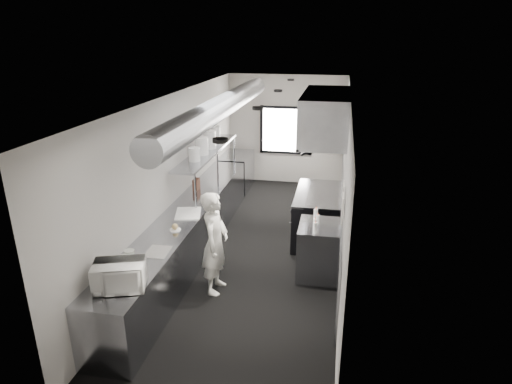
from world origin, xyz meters
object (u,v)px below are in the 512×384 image
at_px(squeeze_bottle_d, 316,215).
at_px(prep_counter, 188,234).
at_px(pass_shelf, 208,152).
at_px(deli_tub_a, 124,260).
at_px(far_work_table, 236,172).
at_px(plate_stack_d, 215,135).
at_px(squeeze_bottle_a, 315,228).
at_px(line_cook, 215,243).
at_px(range, 317,216).
at_px(squeeze_bottle_b, 315,224).
at_px(knife_block, 196,184).
at_px(squeeze_bottle_c, 318,219).
at_px(bottle_station, 318,250).
at_px(squeeze_bottle_e, 316,213).
at_px(cutting_board, 188,213).
at_px(exhaust_hood, 325,116).
at_px(plate_stack_b, 202,146).
at_px(plate_stack_c, 210,139).
at_px(plate_stack_a, 194,154).
at_px(small_plate, 175,230).
at_px(microwave, 119,276).
at_px(deli_tub_b, 129,254).

bearing_deg(squeeze_bottle_d, prep_counter, 179.66).
bearing_deg(pass_shelf, deli_tub_a, -92.35).
bearing_deg(far_work_table, plate_stack_d, -92.63).
bearing_deg(squeeze_bottle_a, line_cook, -163.87).
distance_m(range, squeeze_bottle_b, 1.66).
xyz_separation_m(pass_shelf, line_cook, (0.82, -2.43, -0.73)).
bearing_deg(pass_shelf, squeeze_bottle_a, -41.29).
bearing_deg(squeeze_bottle_b, plate_stack_d, 132.49).
relative_size(knife_block, squeeze_bottle_d, 1.16).
height_order(range, squeeze_bottle_c, squeeze_bottle_c).
distance_m(bottle_station, knife_block, 2.80).
bearing_deg(squeeze_bottle_e, cutting_board, -172.56).
height_order(exhaust_hood, line_cook, exhaust_hood).
distance_m(knife_block, squeeze_bottle_e, 2.55).
bearing_deg(prep_counter, plate_stack_b, 92.85).
relative_size(bottle_station, plate_stack_c, 2.49).
bearing_deg(range, bottle_station, -85.43).
relative_size(line_cook, squeeze_bottle_a, 9.16).
height_order(prep_counter, cutting_board, cutting_board).
xyz_separation_m(line_cook, squeeze_bottle_e, (1.44, 1.05, 0.18)).
xyz_separation_m(far_work_table, squeeze_bottle_d, (2.22, -3.71, 0.54)).
height_order(knife_block, squeeze_bottle_b, knife_block).
distance_m(plate_stack_a, squeeze_bottle_c, 2.58).
height_order(small_plate, plate_stack_c, plate_stack_c).
bearing_deg(deli_tub_a, pass_shelf, 87.65).
bearing_deg(squeeze_bottle_d, exhaust_hood, 88.54).
bearing_deg(bottle_station, range, 94.57).
xyz_separation_m(cutting_board, knife_block, (-0.24, 1.20, 0.10)).
relative_size(knife_block, plate_stack_d, 0.60).
height_order(line_cook, microwave, line_cook).
height_order(far_work_table, squeeze_bottle_c, squeeze_bottle_c).
relative_size(deli_tub_b, plate_stack_b, 0.43).
xyz_separation_m(exhaust_hood, deli_tub_b, (-2.43, -2.95, -1.44)).
relative_size(pass_shelf, squeeze_bottle_b, 16.71).
xyz_separation_m(line_cook, microwave, (-0.73, -1.55, 0.26)).
bearing_deg(line_cook, cutting_board, 43.53).
relative_size(microwave, squeeze_bottle_b, 3.07).
distance_m(prep_counter, pass_shelf, 1.85).
distance_m(squeeze_bottle_d, squeeze_bottle_e, 0.13).
height_order(deli_tub_a, squeeze_bottle_e, squeeze_bottle_e).
bearing_deg(plate_stack_c, squeeze_bottle_a, -43.64).
relative_size(exhaust_hood, plate_stack_d, 6.14).
xyz_separation_m(exhaust_hood, deli_tub_a, (-2.43, -3.13, -1.44)).
bearing_deg(squeeze_bottle_e, far_work_table, 121.79).
relative_size(exhaust_hood, squeeze_bottle_c, 13.86).
distance_m(deli_tub_a, plate_stack_a, 2.76).
xyz_separation_m(far_work_table, squeeze_bottle_c, (2.26, -3.86, 0.53)).
bearing_deg(deli_tub_a, far_work_table, 88.15).
bearing_deg(small_plate, pass_shelf, 93.76).
bearing_deg(range, line_cook, -123.43).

